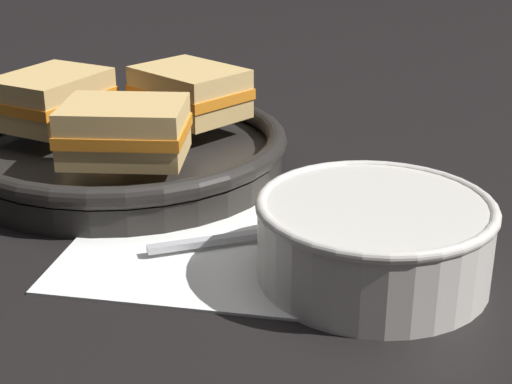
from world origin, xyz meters
TOP-DOWN VIEW (x-y plane):
  - ground_plane at (0.00, 0.00)m, footprint 4.00×4.00m
  - napkin at (-0.01, -0.04)m, footprint 0.29×0.26m
  - soup_bowl at (0.08, -0.10)m, footprint 0.16×0.16m
  - spoon at (0.03, -0.04)m, footprint 0.16×0.08m
  - skillet at (-0.13, 0.10)m, footprint 0.30×0.40m
  - sandwich_near_left at (-0.08, 0.14)m, footprint 0.13×0.12m
  - sandwich_near_right at (-0.20, 0.12)m, footprint 0.11×0.12m
  - sandwich_far_left at (-0.11, 0.02)m, footprint 0.10×0.08m

SIDE VIEW (x-z plane):
  - ground_plane at x=0.00m, z-range 0.00..0.00m
  - napkin at x=-0.01m, z-range 0.00..0.00m
  - spoon at x=0.03m, z-range 0.00..0.01m
  - skillet at x=-0.13m, z-range 0.00..0.04m
  - soup_bowl at x=0.08m, z-range 0.00..0.06m
  - sandwich_near_left at x=-0.08m, z-range 0.04..0.09m
  - sandwich_near_right at x=-0.20m, z-range 0.04..0.09m
  - sandwich_far_left at x=-0.11m, z-range 0.04..0.09m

